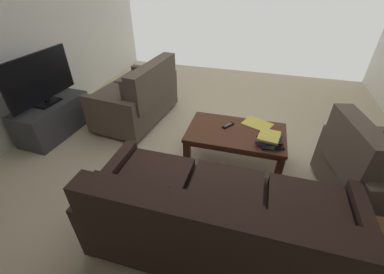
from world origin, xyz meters
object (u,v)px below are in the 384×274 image
Objects in this scene: flat_tv at (39,79)px; loose_magazine at (257,124)px; coffee_table at (236,136)px; tv_remote at (228,125)px; armchair_side at (370,172)px; loveseat_near at (139,97)px; tv_stand at (54,118)px; sofa_main at (220,222)px; book_stack at (270,139)px.

flat_tv is 3.20× the size of loose_magazine.
coffee_table is at bearing -22.01° from loose_magazine.
coffee_table is at bearing -179.76° from flat_tv.
loose_magazine is (-0.32, -0.13, -0.01)m from tv_remote.
coffee_table is 1.00× the size of armchair_side.
loveseat_near is 4.34× the size of loose_magazine.
armchair_side is (-3.77, 0.23, 0.14)m from tv_stand.
sofa_main is at bearing 96.26° from tv_remote.
tv_remote is at bearing -38.55° from coffee_table.
armchair_side reaches higher than tv_remote.
tv_remote is 0.50× the size of loose_magazine.
loveseat_near is 8.65× the size of tv_remote.
book_stack is at bearing 177.67° from flat_tv.
sofa_main reaches higher than coffee_table.
tv_stand is 0.93× the size of armchair_side.
sofa_main is at bearing 155.35° from tv_stand.
tv_remote is at bearing -177.72° from flat_tv.
tv_stand is 3.78m from armchair_side.
loveseat_near reaches higher than armchair_side.
sofa_main reaches higher than tv_stand.
armchair_side is 3.32× the size of book_stack.
tv_stand is 3.09× the size of book_stack.
flat_tv is 2.72m from loose_magazine.
book_stack is (-0.35, 0.13, 0.12)m from coffee_table.
flat_tv reaches higher than loveseat_near.
loose_magazine is (1.07, -0.45, 0.08)m from armchair_side.
armchair_side is at bearing 90.26° from loose_magazine.
loveseat_near reaches higher than coffee_table.
tv_stand is at bearing 0.23° from coffee_table.
coffee_table is 0.31m from loose_magazine.
coffee_table is at bearing -179.77° from tv_stand.
tv_stand is (2.51, -1.15, -0.13)m from sofa_main.
tv_stand reaches higher than loose_magazine.
loveseat_near is at bearing -23.35° from coffee_table.
sofa_main is at bearing 155.35° from flat_tv.
book_stack is 0.37m from loose_magazine.
armchair_side is 1.44m from tv_remote.
flat_tv reaches higher than book_stack.
book_stack is at bearing -107.23° from sofa_main.
coffee_table is 0.16m from tv_remote.
coffee_table is at bearing -10.43° from armchair_side.
tv_stand is 6.32× the size of tv_remote.
tv_remote is (0.14, -1.24, 0.09)m from sofa_main.
coffee_table is 3.42× the size of loose_magazine.
tv_remote is at bearing -83.74° from sofa_main.
loveseat_near is at bearing -22.00° from tv_remote.
sofa_main is 1.90× the size of armchair_side.
armchair_side is (-3.77, 0.23, -0.42)m from flat_tv.
tv_stand is (0.98, 0.66, -0.15)m from loveseat_near.
armchair_side is at bearing 173.17° from book_stack.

